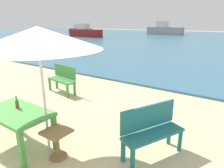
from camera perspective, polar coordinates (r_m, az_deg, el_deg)
name	(u,v)px	position (r m, az deg, el deg)	size (l,w,h in m)	color
ground_plane	(29,156)	(4.28, -22.29, -18.04)	(120.00, 120.00, 0.00)	beige
picnic_table_green	(17,116)	(4.32, -25.09, -8.15)	(1.40, 0.80, 0.76)	#4C9E47
beer_bottle_amber	(17,104)	(4.37, -25.02, -4.97)	(0.07, 0.07, 0.26)	#2D662D
patio_umbrella	(38,38)	(3.55, -19.99, 11.95)	(2.10, 2.10, 2.30)	silver
side_table_wood	(57,140)	(3.88, -15.11, -14.90)	(0.44, 0.44, 0.54)	olive
bench_teal_center	(151,128)	(3.81, 10.90, -11.97)	(0.84, 1.24, 0.95)	#237275
bench_green_left	(63,77)	(7.22, -13.59, 1.82)	(1.24, 0.54, 0.95)	#3D8C42
boat_ferry	(85,32)	(34.14, -7.47, 14.21)	(5.72, 1.56, 2.08)	maroon
boat_fishing_trawler	(165,30)	(41.48, 14.47, 14.47)	(6.72, 1.83, 2.44)	gray
boat_sailboat	(80,30)	(43.03, -8.91, 14.58)	(5.14, 1.40, 1.87)	#38383F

